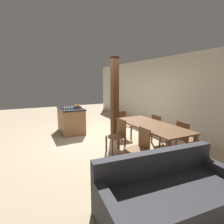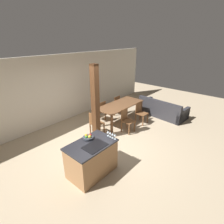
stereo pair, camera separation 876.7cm
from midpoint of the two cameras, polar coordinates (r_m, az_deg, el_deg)
ground_plane at (r=3.79m, az=-50.38°, el=-29.87°), size 16.00×16.00×0.00m
wall_back at (r=5.54m, az=-55.16°, el=0.48°), size 11.20×0.08×2.70m
kitchen_island at (r=3.52m, az=-74.34°, el=-34.00°), size 1.23×0.78×0.89m
fruit_bowl at (r=3.33m, az=-74.41°, el=-25.32°), size 0.28×0.28×0.12m
wine_glass_near at (r=2.71m, az=-71.37°, el=-30.36°), size 0.06×0.06×0.16m
wine_glass_middle at (r=2.76m, az=-70.75°, el=-29.22°), size 0.06×0.06×0.16m
wine_glass_far at (r=2.81m, az=-70.16°, el=-28.13°), size 0.06×0.06×0.16m
wine_glass_end at (r=2.87m, az=-69.60°, el=-27.07°), size 0.06×0.06×0.16m
dining_table at (r=4.01m, az=-29.39°, el=-8.00°), size 2.09×0.90×0.78m
dining_chair_near_left at (r=3.48m, az=-31.81°, el=-18.05°), size 0.40×0.40×0.87m
dining_chair_near_right at (r=3.73m, az=-18.01°, el=-12.32°), size 0.40×0.40×0.87m
dining_chair_far_left at (r=4.62m, az=-37.36°, el=-9.04°), size 0.40×0.40×0.87m
dining_chair_far_right at (r=4.81m, az=-26.69°, el=-5.29°), size 0.40×0.40×0.87m
dining_chair_head_end at (r=4.03m, az=-48.33°, el=-17.11°), size 0.40×0.40×0.87m
couch at (r=4.26m, az=-0.33°, el=-9.37°), size 1.11×2.11×0.79m
timber_post at (r=3.51m, az=-54.69°, el=-8.73°), size 0.20×0.20×2.56m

